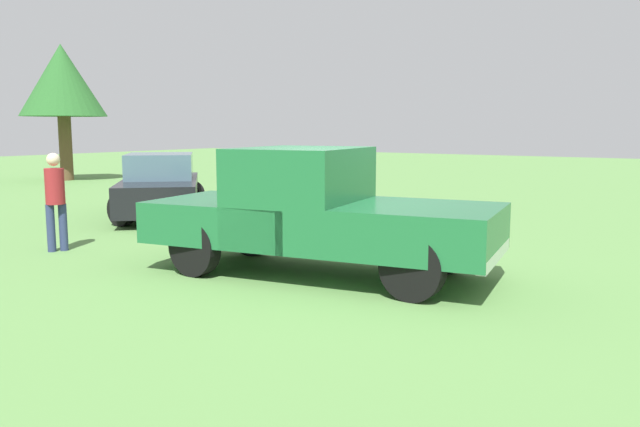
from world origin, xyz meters
TOP-DOWN VIEW (x-y plane):
  - ground_plane at (0.00, 0.00)m, footprint 80.00×80.00m
  - pickup_truck at (-0.04, -0.21)m, footprint 5.30×2.73m
  - sedan_near at (-6.52, 2.78)m, footprint 4.28×4.34m
  - person_visitor at (-4.67, -1.25)m, footprint 0.42×0.42m
  - tree_back_left at (-17.62, 7.90)m, footprint 3.34×3.34m

SIDE VIEW (x-z plane):
  - ground_plane at x=0.00m, z-range 0.00..0.00m
  - sedan_near at x=-6.52m, z-range -0.05..1.45m
  - person_visitor at x=-4.67m, z-range 0.11..1.81m
  - pickup_truck at x=-0.04m, z-range 0.04..1.89m
  - tree_back_left at x=-17.62m, z-range 1.23..6.62m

